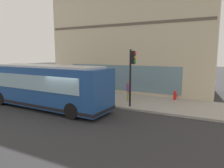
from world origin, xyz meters
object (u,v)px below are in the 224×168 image
pedestrian_near_building_entrance (63,87)px  newspaper_vending_box (99,91)px  traffic_light_near_corner (132,67)px  pedestrian_walking_along_curb (49,81)px  pedestrian_near_hydrant (36,81)px  fire_hydrant (175,95)px  city_bus_nearside (45,86)px  pedestrian_by_light_pole (128,90)px

pedestrian_near_building_entrance → newspaper_vending_box: 3.16m
traffic_light_near_corner → pedestrian_near_building_entrance: 6.68m
pedestrian_near_building_entrance → pedestrian_walking_along_curb: (2.26, 3.81, 0.01)m
pedestrian_near_building_entrance → pedestrian_near_hydrant: 5.00m
traffic_light_near_corner → pedestrian_near_building_entrance: bearing=88.3°
fire_hydrant → newspaper_vending_box: 6.41m
traffic_light_near_corner → pedestrian_near_hydrant: traffic_light_near_corner is taller
city_bus_nearside → fire_hydrant: size_ratio=13.70×
city_bus_nearside → pedestrian_walking_along_curb: city_bus_nearside is taller
pedestrian_near_building_entrance → pedestrian_near_hydrant: bearing=72.7°
pedestrian_by_light_pole → newspaper_vending_box: bearing=82.0°
traffic_light_near_corner → pedestrian_near_hydrant: 11.44m
pedestrian_near_hydrant → pedestrian_walking_along_curb: bearing=-51.4°
traffic_light_near_corner → pedestrian_near_building_entrance: (0.19, 6.39, -1.91)m
fire_hydrant → pedestrian_by_light_pole: size_ratio=0.47×
newspaper_vending_box → city_bus_nearside: bearing=159.7°
fire_hydrant → newspaper_vending_box: bearing=104.4°
pedestrian_by_light_pole → pedestrian_walking_along_curb: bearing=85.0°
fire_hydrant → pedestrian_walking_along_curb: bearing=95.4°
city_bus_nearside → pedestrian_by_light_pole: size_ratio=6.48×
fire_hydrant → pedestrian_near_building_entrance: bearing=111.6°
traffic_light_near_corner → newspaper_vending_box: size_ratio=4.46×
pedestrian_near_building_entrance → newspaper_vending_box: size_ratio=1.72×
city_bus_nearside → pedestrian_near_hydrant: (4.27, 5.56, -0.49)m
pedestrian_near_building_entrance → pedestrian_by_light_pole: 5.64m
fire_hydrant → pedestrian_walking_along_curb: 12.60m
traffic_light_near_corner → city_bus_nearside: bearing=114.8°
traffic_light_near_corner → fire_hydrant: 4.96m
traffic_light_near_corner → pedestrian_by_light_pole: size_ratio=2.56×
pedestrian_near_hydrant → pedestrian_walking_along_curb: (0.77, -0.96, -0.02)m
pedestrian_near_hydrant → pedestrian_walking_along_curb: pedestrian_near_hydrant is taller
pedestrian_walking_along_curb → city_bus_nearside: bearing=-137.6°
pedestrian_walking_along_curb → pedestrian_near_building_entrance: bearing=-120.6°
newspaper_vending_box → traffic_light_near_corner: bearing=-117.9°
traffic_light_near_corner → pedestrian_walking_along_curb: 10.66m
city_bus_nearside → traffic_light_near_corner: traffic_light_near_corner is taller
pedestrian_near_building_entrance → pedestrian_near_hydrant: pedestrian_near_hydrant is taller
city_bus_nearside → newspaper_vending_box: (4.64, -1.72, -0.95)m
city_bus_nearside → pedestrian_near_hydrant: 7.03m
traffic_light_near_corner → pedestrian_by_light_pole: 2.68m
traffic_light_near_corner → fire_hydrant: traffic_light_near_corner is taller
pedestrian_near_building_entrance → pedestrian_near_hydrant: size_ratio=0.97×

